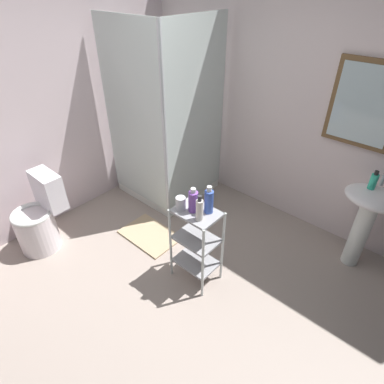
% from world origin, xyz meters
% --- Properties ---
extents(ground_plane, '(4.20, 4.20, 0.02)m').
position_xyz_m(ground_plane, '(0.00, 0.00, -0.01)').
color(ground_plane, gray).
extents(wall_back, '(4.20, 0.14, 2.50)m').
position_xyz_m(wall_back, '(0.01, 1.85, 1.25)').
color(wall_back, silver).
rests_on(wall_back, ground_plane).
extents(wall_left, '(0.10, 4.20, 2.50)m').
position_xyz_m(wall_left, '(-1.85, 0.00, 1.25)').
color(wall_left, silver).
rests_on(wall_left, ground_plane).
extents(shower_stall, '(0.92, 0.92, 2.00)m').
position_xyz_m(shower_stall, '(-1.19, 1.19, 0.46)').
color(shower_stall, white).
rests_on(shower_stall, ground_plane).
extents(pedestal_sink, '(0.46, 0.37, 0.81)m').
position_xyz_m(pedestal_sink, '(0.91, 1.52, 0.58)').
color(pedestal_sink, white).
rests_on(pedestal_sink, ground_plane).
extents(sink_faucet, '(0.03, 0.03, 0.10)m').
position_xyz_m(sink_faucet, '(0.91, 1.64, 0.86)').
color(sink_faucet, silver).
rests_on(sink_faucet, pedestal_sink).
extents(toilet, '(0.37, 0.49, 0.76)m').
position_xyz_m(toilet, '(-1.48, -0.28, 0.31)').
color(toilet, white).
rests_on(toilet, ground_plane).
extents(storage_cart, '(0.38, 0.28, 0.74)m').
position_xyz_m(storage_cart, '(-0.07, 0.41, 0.44)').
color(storage_cart, silver).
rests_on(storage_cart, ground_plane).
extents(hand_soap_bottle, '(0.06, 0.06, 0.17)m').
position_xyz_m(hand_soap_bottle, '(0.86, 1.53, 0.88)').
color(hand_soap_bottle, '#2DBC99').
rests_on(hand_soap_bottle, pedestal_sink).
extents(conditioner_bottle_purple, '(0.08, 0.08, 0.21)m').
position_xyz_m(conditioner_bottle_purple, '(-0.10, 0.40, 0.83)').
color(conditioner_bottle_purple, purple).
rests_on(conditioner_bottle_purple, storage_cart).
extents(shampoo_bottle_blue, '(0.07, 0.07, 0.24)m').
position_xyz_m(shampoo_bottle_blue, '(0.00, 0.47, 0.84)').
color(shampoo_bottle_blue, '#3656B7').
rests_on(shampoo_bottle_blue, storage_cart).
extents(lotion_bottle_white, '(0.06, 0.06, 0.22)m').
position_xyz_m(lotion_bottle_white, '(0.01, 0.35, 0.83)').
color(lotion_bottle_white, white).
rests_on(lotion_bottle_white, storage_cart).
extents(rinse_cup, '(0.08, 0.08, 0.11)m').
position_xyz_m(rinse_cup, '(-0.19, 0.36, 0.79)').
color(rinse_cup, silver).
rests_on(rinse_cup, storage_cart).
extents(bath_mat, '(0.60, 0.40, 0.02)m').
position_xyz_m(bath_mat, '(-0.79, 0.50, 0.01)').
color(bath_mat, tan).
rests_on(bath_mat, ground_plane).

